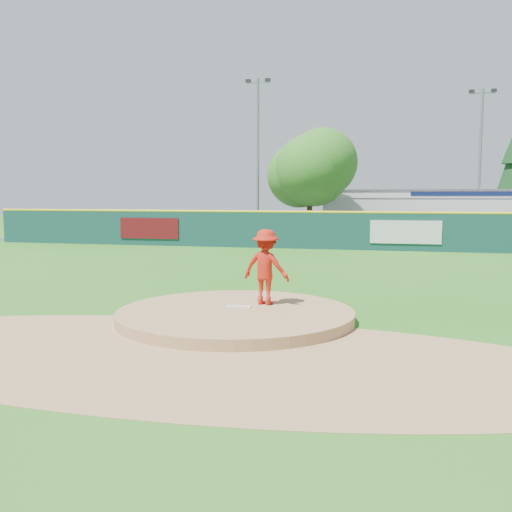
% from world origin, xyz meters
% --- Properties ---
extents(ground, '(120.00, 120.00, 0.00)m').
position_xyz_m(ground, '(0.00, 0.00, 0.00)').
color(ground, '#286B19').
rests_on(ground, ground).
extents(pitchers_mound, '(5.50, 5.50, 0.50)m').
position_xyz_m(pitchers_mound, '(0.00, 0.00, 0.00)').
color(pitchers_mound, '#9E774C').
rests_on(pitchers_mound, ground).
extents(pitching_rubber, '(0.60, 0.15, 0.04)m').
position_xyz_m(pitching_rubber, '(0.00, 0.30, 0.27)').
color(pitching_rubber, white).
rests_on(pitching_rubber, pitchers_mound).
extents(infield_dirt_arc, '(15.40, 15.40, 0.01)m').
position_xyz_m(infield_dirt_arc, '(0.00, -3.00, 0.01)').
color(infield_dirt_arc, '#9E774C').
rests_on(infield_dirt_arc, ground).
extents(parking_lot, '(44.00, 16.00, 0.02)m').
position_xyz_m(parking_lot, '(0.00, 27.00, 0.01)').
color(parking_lot, '#38383A').
rests_on(parking_lot, ground).
extents(pitcher, '(1.30, 0.93, 1.83)m').
position_xyz_m(pitcher, '(0.53, 0.85, 1.16)').
color(pitcher, '#B41D0F').
rests_on(pitcher, pitchers_mound).
extents(van, '(5.11, 3.60, 1.30)m').
position_xyz_m(van, '(-1.15, 22.41, 0.67)').
color(van, silver).
rests_on(van, parking_lot).
extents(pool_building_grp, '(15.20, 8.20, 3.31)m').
position_xyz_m(pool_building_grp, '(6.00, 31.99, 1.66)').
color(pool_building_grp, silver).
rests_on(pool_building_grp, ground).
extents(fence_banners, '(17.94, 0.04, 1.20)m').
position_xyz_m(fence_banners, '(-3.10, 17.92, 1.00)').
color(fence_banners, '#5A0C11').
rests_on(fence_banners, ground).
extents(playground_slide, '(1.11, 3.14, 1.73)m').
position_xyz_m(playground_slide, '(-14.18, 23.32, 0.88)').
color(playground_slide, blue).
rests_on(playground_slide, ground).
extents(outfield_fence, '(40.00, 0.14, 2.07)m').
position_xyz_m(outfield_fence, '(0.00, 18.00, 1.09)').
color(outfield_fence, '#123B39').
rests_on(outfield_fence, ground).
extents(deciduous_tree, '(5.60, 5.60, 7.36)m').
position_xyz_m(deciduous_tree, '(-2.00, 25.00, 4.55)').
color(deciduous_tree, '#382314').
rests_on(deciduous_tree, ground).
extents(light_pole_left, '(1.75, 0.25, 11.00)m').
position_xyz_m(light_pole_left, '(-6.00, 27.00, 6.05)').
color(light_pole_left, gray).
rests_on(light_pole_left, ground).
extents(light_pole_right, '(1.75, 0.25, 10.00)m').
position_xyz_m(light_pole_right, '(9.00, 29.00, 5.54)').
color(light_pole_right, gray).
rests_on(light_pole_right, ground).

